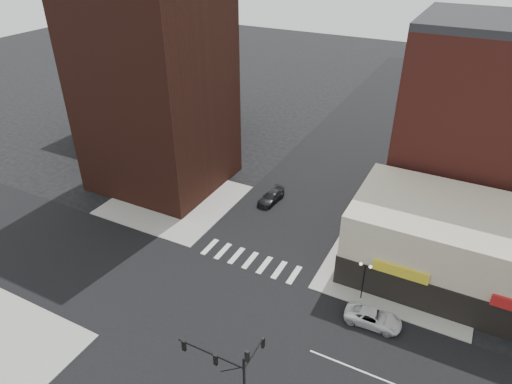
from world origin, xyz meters
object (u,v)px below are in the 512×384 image
at_px(street_lamp_ne, 365,272).
at_px(white_suv, 373,318).
at_px(traffic_signal, 234,369).
at_px(dark_sedan_north, 271,197).

bearing_deg(street_lamp_ne, white_suv, -54.48).
height_order(traffic_signal, street_lamp_ne, traffic_signal).
relative_size(street_lamp_ne, dark_sedan_north, 0.89).
height_order(street_lamp_ne, white_suv, street_lamp_ne).
distance_m(traffic_signal, white_suv, 15.42).
bearing_deg(white_suv, traffic_signal, 151.00).
height_order(traffic_signal, white_suv, traffic_signal).
relative_size(traffic_signal, white_suv, 1.54).
distance_m(traffic_signal, dark_sedan_north, 30.03).
height_order(white_suv, dark_sedan_north, white_suv).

